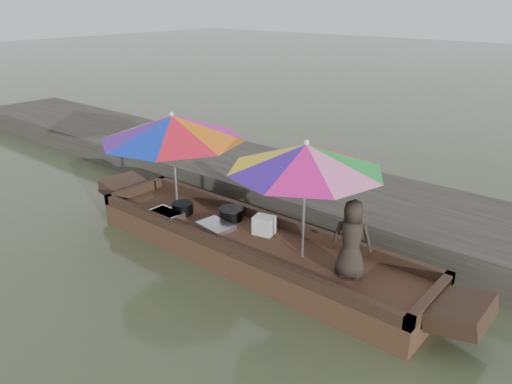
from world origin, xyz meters
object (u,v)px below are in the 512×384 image
Objects in this scene: boat_hull at (251,249)px; cooking_pot at (183,208)px; umbrella_stern at (304,201)px; tray_crayfish at (165,215)px; vendor at (352,239)px; tray_scallop at (216,226)px; umbrella_bow at (175,163)px; charcoal_grill at (231,214)px; supply_bag at (264,225)px.

cooking_pot reaches higher than boat_hull.
tray_crayfish is at bearing -172.04° from umbrella_stern.
vendor is 0.51× the size of umbrella_stern.
tray_crayfish reaches higher than tray_scallop.
tray_scallop is (0.84, 0.23, -0.01)m from tray_crayfish.
cooking_pot is 0.15× the size of umbrella_bow.
charcoal_grill is at bearing -29.29° from vendor.
umbrella_stern reaches higher than supply_bag.
umbrella_stern is at bearing -23.17° from vendor.
umbrella_stern is (1.46, 0.09, 0.74)m from tray_scallop.
umbrella_stern is (0.86, 0.00, 0.95)m from boat_hull.
tray_scallop is 0.73m from supply_bag.
charcoal_grill is (0.73, 0.32, -0.00)m from cooking_pot.
umbrella_stern is at bearing 3.41° from tray_scallop.
umbrella_bow reaches higher than boat_hull.
supply_bag is at bearing -5.41° from charcoal_grill.
umbrella_stern is (0.80, -0.21, 0.65)m from supply_bag.
tray_scallop is 1.64m from umbrella_stern.
cooking_pot is at bearing 72.83° from tray_crayfish.
tray_scallop is 0.53× the size of vendor.
boat_hull is 0.64m from tray_scallop.
umbrella_stern reaches higher than tray_crayfish.
supply_bag is at bearing 10.11° from cooking_pot.
tray_scallop is at bearing 15.59° from tray_crayfish.
vendor is 3.09m from umbrella_bow.
umbrella_stern reaches higher than boat_hull.
charcoal_grill reaches higher than tray_scallop.
charcoal_grill is 0.18× the size of umbrella_stern.
tray_crayfish is (-0.09, -0.28, -0.04)m from cooking_pot.
vendor reaches higher than boat_hull.
umbrella_bow is (-0.08, 0.32, 0.73)m from tray_crayfish.
tray_crayfish is at bearing -160.48° from supply_bag.
umbrella_bow is (-1.53, 0.00, 0.95)m from boat_hull.
tray_crayfish is at bearing -75.43° from umbrella_bow.
boat_hull is 1.49m from tray_crayfish.
supply_bag is at bearing 24.31° from tray_scallop.
boat_hull is 14.92× the size of charcoal_grill.
tray_scallop is at bearing -19.84° from vendor.
umbrella_bow is at bearing -22.01° from vendor.
umbrella_bow is (-1.58, -0.21, 0.65)m from supply_bag.
vendor reaches higher than tray_scallop.
tray_scallop is at bearing -5.37° from umbrella_bow.
umbrella_bow is at bearing 165.99° from cooking_pot.
umbrella_bow is 2.38m from umbrella_stern.
umbrella_stern is at bearing -10.43° from charcoal_grill.
supply_bag is (1.41, 0.25, 0.04)m from cooking_pot.
supply_bag is at bearing 75.22° from boat_hull.
cooking_pot is 0.71m from umbrella_bow.
umbrella_stern is at bearing 7.96° from tray_crayfish.
supply_bag reaches higher than cooking_pot.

